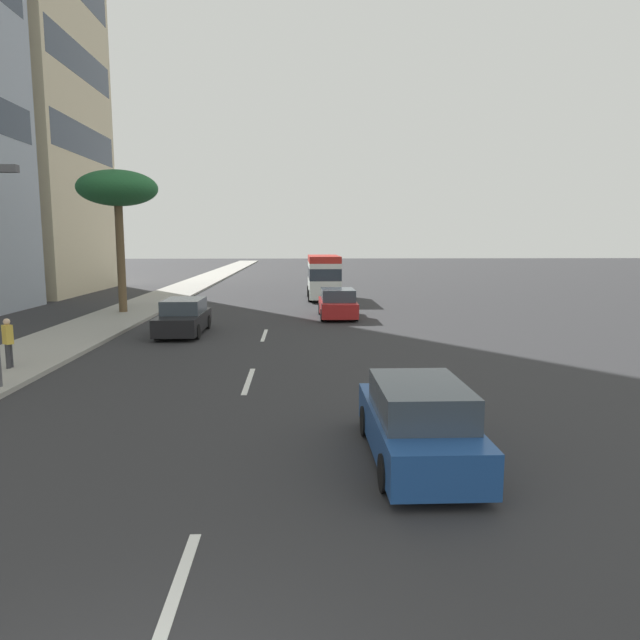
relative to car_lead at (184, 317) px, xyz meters
The scene contains 11 objects.
ground_plane 10.19m from the car_lead, 20.97° to the right, with size 198.00×198.00×0.00m, color #2D2D30.
sidewalk_right 10.56m from the car_lead, 25.73° to the left, with size 162.00×3.67×0.15m, color #9E9B93.
lane_stripe_near 19.86m from the car_lead, 169.44° to the right, with size 3.20×0.16×0.01m, color silver.
lane_stripe_mid 9.64m from the car_lead, 157.75° to the right, with size 3.20×0.16×0.01m, color silver.
lane_stripe_far 3.76m from the car_lead, 99.47° to the right, with size 3.20×0.16×0.01m, color silver.
car_lead is the anchor object (origin of this frame).
minibus_second 16.56m from the car_lead, 24.97° to the right, with size 6.18×2.27×3.10m.
car_third 16.96m from the car_lead, 154.24° to the right, with size 4.46×1.81×1.56m.
car_fourth 8.88m from the car_lead, 55.13° to the right, with size 4.42×1.95×1.58m.
pedestrian_near_lamp 8.49m from the car_lead, 151.63° to the left, with size 0.37×0.39×1.58m.
palm_tree 10.50m from the car_lead, 34.28° to the left, with size 4.36×4.36×7.86m.
Camera 1 is at (-3.59, -1.47, 4.16)m, focal length 32.07 mm.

